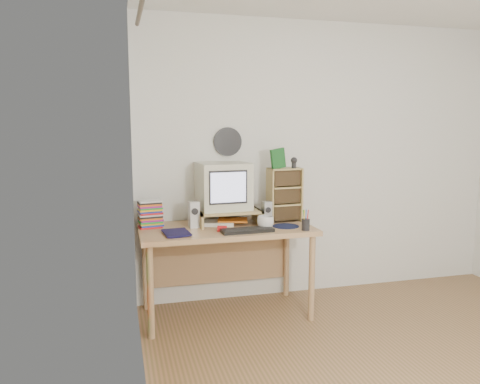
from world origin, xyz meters
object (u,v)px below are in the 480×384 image
desk (224,241)px  mug (265,223)px  keyboard (247,230)px  crt_monitor (224,186)px  dvd_stack (151,212)px  diary (164,232)px  cd_rack (284,195)px

desk → mug: 0.41m
keyboard → crt_monitor: bearing=102.3°
desk → dvd_stack: size_ratio=5.52×
crt_monitor → diary: crt_monitor is taller
keyboard → desk: bearing=109.9°
dvd_stack → cd_rack: size_ratio=0.55×
desk → diary: bearing=-156.5°
crt_monitor → diary: (-0.54, -0.31, -0.29)m
crt_monitor → cd_rack: 0.53m
cd_rack → mug: size_ratio=3.45×
dvd_stack → keyboard: bearing=-34.3°
mug → cd_rack: bearing=45.3°
desk → cd_rack: cd_rack is taller
cd_rack → desk: bearing=178.6°
desk → diary: (-0.52, -0.23, 0.16)m
desk → cd_rack: bearing=3.6°
mug → diary: size_ratio=0.58×
keyboard → cd_rack: 0.57m
crt_monitor → cd_rack: bearing=-9.9°
crt_monitor → dvd_stack: 0.64m
mug → diary: mug is taller
crt_monitor → keyboard: size_ratio=1.01×
desk → dvd_stack: 0.65m
crt_monitor → keyboard: (0.10, -0.37, -0.30)m
crt_monitor → diary: bearing=-153.9°
crt_monitor → dvd_stack: size_ratio=1.62×
keyboard → dvd_stack: (-0.71, 0.36, 0.11)m
desk → keyboard: keyboard is taller
dvd_stack → cd_rack: cd_rack is taller
diary → mug: bearing=-4.2°
cd_rack → mug: (-0.25, -0.25, -0.18)m
crt_monitor → diary: 0.69m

